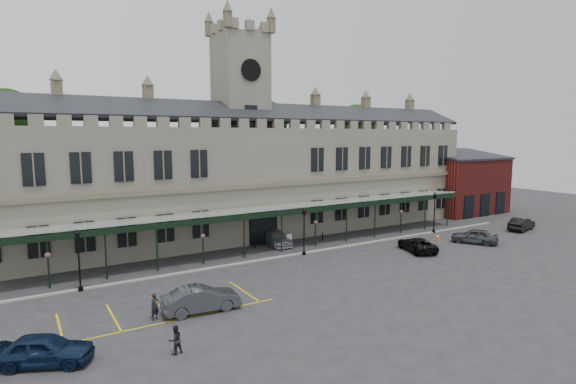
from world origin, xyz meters
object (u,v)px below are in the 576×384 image
sign_board (289,240)px  person_a (155,307)px  car_right_a (475,236)px  lamp_post_right (435,209)px  car_left_a (44,350)px  car_left_b (201,299)px  car_van (417,244)px  station_building (242,178)px  car_taxi (276,238)px  traffic_cone (438,237)px  car_right_b (522,224)px  lamp_post_mid (304,227)px  lamp_post_left (79,254)px  clock_tower (241,118)px  person_b (175,340)px

sign_board → person_a: size_ratio=0.71×
car_right_a → lamp_post_right: bearing=-125.3°
car_left_a → car_left_b: 9.37m
car_left_b → car_van: bearing=-77.3°
person_a → station_building: bearing=26.6°
sign_board → car_taxi: (-0.90, 1.09, 0.14)m
station_building → traffic_cone: (16.80, -13.37, -6.13)m
car_left_b → car_van: (23.35, 3.41, -0.15)m
sign_board → car_right_b: (27.58, -8.05, 0.18)m
lamp_post_right → car_right_b: lamp_post_right is taller
car_van → car_right_a: size_ratio=1.05×
lamp_post_mid → car_van: bearing=-24.6°
lamp_post_left → traffic_cone: lamp_post_left is taller
lamp_post_mid → car_left_a: lamp_post_mid is taller
car_left_b → lamp_post_right: bearing=-70.9°
sign_board → traffic_cone: bearing=-30.4°
lamp_post_left → car_left_b: 10.47m
clock_tower → sign_board: (1.90, -7.08, -12.53)m
lamp_post_mid → sign_board: bearing=80.3°
lamp_post_left → sign_board: size_ratio=3.87×
station_building → car_right_a: 25.67m
car_taxi → lamp_post_left: bearing=-159.8°
station_building → lamp_post_left: station_building is taller
car_van → car_right_b: 18.09m
station_building → traffic_cone: size_ratio=86.32×
lamp_post_mid → car_taxi: 5.24m
clock_tower → car_right_b: size_ratio=5.33×
car_left_a → clock_tower: bearing=-19.3°
lamp_post_left → car_right_b: 47.86m
station_building → car_right_a: bearing=-40.6°
traffic_cone → car_left_a: (-37.80, -7.87, 0.44)m
car_right_a → person_a: 33.95m
car_taxi → person_b: size_ratio=3.23×
lamp_post_right → car_van: bearing=-148.9°
car_left_b → car_taxi: bearing=-40.7°
station_building → clock_tower: bearing=90.0°
car_left_a → lamp_post_mid: bearing=-39.5°
car_left_b → person_a: person_a is taller
clock_tower → car_left_a: 32.37m
sign_board → car_van: size_ratio=0.25×
car_right_a → person_a: (-33.87, -2.31, 0.06)m
traffic_cone → lamp_post_left: bearing=175.4°
lamp_post_mid → car_right_b: lamp_post_mid is taller
station_building → car_left_b: station_building is taller
car_left_b → clock_tower: bearing=-27.9°
traffic_cone → car_right_a: size_ratio=0.15×
car_taxi → person_a: size_ratio=2.96×
lamp_post_mid → car_taxi: size_ratio=0.91×
lamp_post_mid → person_b: bearing=-142.1°
car_taxi → traffic_cone: bearing=-18.8°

